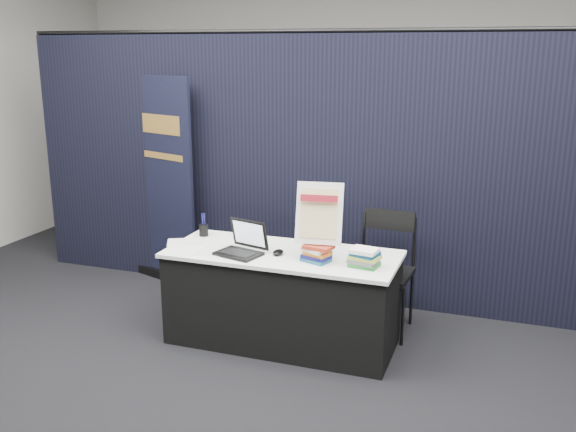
# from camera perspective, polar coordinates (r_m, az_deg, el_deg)

# --- Properties ---
(floor) EXTENTS (8.00, 8.00, 0.00)m
(floor) POSITION_cam_1_polar(r_m,az_deg,el_deg) (4.79, -2.82, -13.76)
(floor) COLOR black
(floor) RESTS_ON ground
(wall_back) EXTENTS (8.00, 0.02, 3.50)m
(wall_back) POSITION_cam_1_polar(r_m,az_deg,el_deg) (8.06, 8.11, 10.85)
(wall_back) COLOR #A7A49D
(wall_back) RESTS_ON floor
(drape_partition) EXTENTS (6.00, 0.08, 2.40)m
(drape_partition) POSITION_cam_1_polar(r_m,az_deg,el_deg) (5.82, 3.06, 4.02)
(drape_partition) COLOR black
(drape_partition) RESTS_ON floor
(display_table) EXTENTS (1.80, 0.75, 0.75)m
(display_table) POSITION_cam_1_polar(r_m,az_deg,el_deg) (5.09, -0.50, -7.25)
(display_table) COLOR black
(display_table) RESTS_ON floor
(laptop) EXTENTS (0.38, 0.34, 0.25)m
(laptop) POSITION_cam_1_polar(r_m,az_deg,el_deg) (4.93, -4.24, -2.68)
(laptop) COLOR black
(laptop) RESTS_ON display_table
(mouse) EXTENTS (0.08, 0.12, 0.04)m
(mouse) POSITION_cam_1_polar(r_m,az_deg,el_deg) (4.90, -0.89, -3.25)
(mouse) COLOR black
(mouse) RESTS_ON display_table
(brochure_left) EXTENTS (0.37, 0.33, 0.00)m
(brochure_left) POSITION_cam_1_polar(r_m,az_deg,el_deg) (5.28, -9.01, -2.30)
(brochure_left) COLOR silver
(brochure_left) RESTS_ON display_table
(brochure_mid) EXTENTS (0.29, 0.22, 0.00)m
(brochure_mid) POSITION_cam_1_polar(r_m,az_deg,el_deg) (5.06, -5.91, -2.94)
(brochure_mid) COLOR silver
(brochure_mid) RESTS_ON display_table
(brochure_right) EXTENTS (0.30, 0.22, 0.00)m
(brochure_right) POSITION_cam_1_polar(r_m,az_deg,el_deg) (4.99, -6.42, -3.20)
(brochure_right) COLOR silver
(brochure_right) RESTS_ON display_table
(pen_cup) EXTENTS (0.08, 0.08, 0.10)m
(pen_cup) POSITION_cam_1_polar(r_m,az_deg,el_deg) (5.42, -7.51, -1.26)
(pen_cup) COLOR black
(pen_cup) RESTS_ON display_table
(book_stack_tall) EXTENTS (0.23, 0.20, 0.13)m
(book_stack_tall) POSITION_cam_1_polar(r_m,az_deg,el_deg) (4.73, 2.63, -3.31)
(book_stack_tall) COLOR #1C536B
(book_stack_tall) RESTS_ON display_table
(book_stack_short) EXTENTS (0.22, 0.19, 0.14)m
(book_stack_short) POSITION_cam_1_polar(r_m,az_deg,el_deg) (4.65, 6.69, -3.68)
(book_stack_short) COLOR #207A2E
(book_stack_short) RESTS_ON display_table
(info_sign) EXTENTS (0.36, 0.18, 0.47)m
(info_sign) POSITION_cam_1_polar(r_m,az_deg,el_deg) (4.68, 2.78, 0.18)
(info_sign) COLOR black
(info_sign) RESTS_ON book_stack_tall
(pullup_banner) EXTENTS (0.85, 0.37, 2.03)m
(pullup_banner) POSITION_cam_1_polar(r_m,az_deg,el_deg) (6.41, -10.98, 2.04)
(pullup_banner) COLOR black
(pullup_banner) RESTS_ON floor
(stacking_chair) EXTENTS (0.48, 0.48, 0.99)m
(stacking_chair) POSITION_cam_1_polar(r_m,az_deg,el_deg) (5.31, 8.51, -4.48)
(stacking_chair) COLOR black
(stacking_chair) RESTS_ON floor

